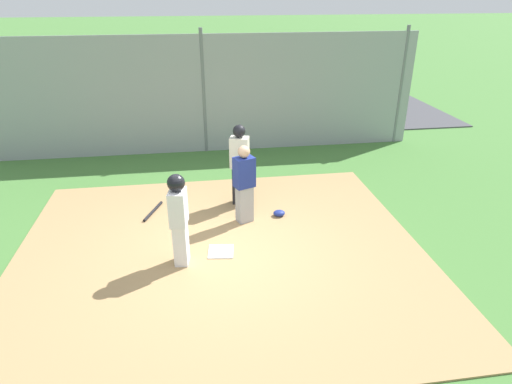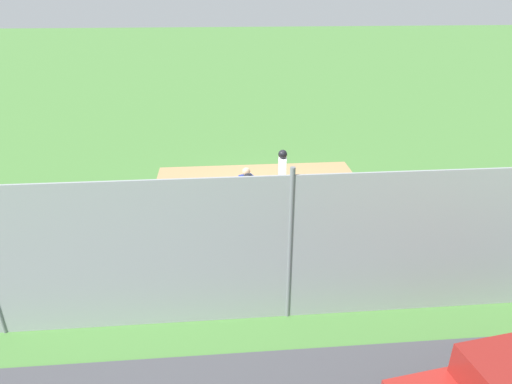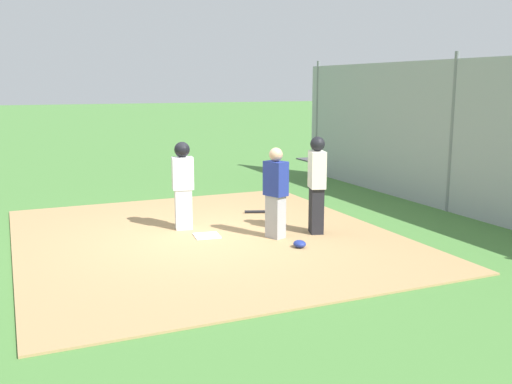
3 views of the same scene
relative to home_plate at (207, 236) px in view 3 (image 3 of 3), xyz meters
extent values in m
plane|color=#477A38|center=(0.00, 0.00, -0.04)|extent=(140.00, 140.00, 0.00)
cube|color=#A88456|center=(0.00, 0.00, -0.03)|extent=(7.20, 6.40, 0.03)
cube|color=white|center=(0.00, 0.00, 0.00)|extent=(0.49, 0.49, 0.02)
cube|color=#9E9EA3|center=(-0.56, -1.08, 0.37)|extent=(0.36, 0.31, 0.76)
cube|color=navy|center=(-0.56, -1.08, 1.04)|extent=(0.45, 0.38, 0.60)
sphere|color=tan|center=(-0.56, -1.08, 1.46)|extent=(0.24, 0.24, 0.24)
cube|color=black|center=(-0.57, -1.89, 0.41)|extent=(0.35, 0.30, 0.83)
cube|color=beige|center=(-0.57, -1.89, 1.15)|extent=(0.44, 0.36, 0.66)
sphere|color=black|center=(-0.57, -1.89, 1.61)|extent=(0.26, 0.26, 0.26)
cube|color=silver|center=(0.67, 0.22, 0.37)|extent=(0.26, 0.33, 0.75)
cube|color=silver|center=(0.67, 0.22, 1.04)|extent=(0.32, 0.42, 0.60)
sphere|color=tan|center=(0.67, 0.22, 1.46)|extent=(0.24, 0.24, 0.24)
sphere|color=black|center=(0.67, 0.22, 1.48)|extent=(0.29, 0.29, 0.29)
cylinder|color=black|center=(1.28, -1.71, 0.02)|extent=(0.36, 0.81, 0.06)
ellipsoid|color=navy|center=(-1.29, -1.18, 0.05)|extent=(0.24, 0.20, 0.12)
cube|color=#93999E|center=(0.00, -5.45, 1.56)|extent=(12.00, 0.05, 3.20)
cylinder|color=slate|center=(0.00, -5.45, 1.64)|extent=(0.10, 0.10, 3.35)
cylinder|color=slate|center=(5.70, -5.45, 1.64)|extent=(0.10, 0.10, 3.35)
cylinder|color=black|center=(1.86, -8.96, 0.30)|extent=(0.61, 0.22, 0.60)
cube|color=maroon|center=(3.28, -8.46, 0.40)|extent=(4.40, 2.29, 0.64)
cube|color=maroon|center=(3.43, -8.44, 1.00)|extent=(2.51, 1.88, 0.56)
cylinder|color=black|center=(2.05, -9.50, 0.30)|extent=(0.62, 0.26, 0.60)
cylinder|color=black|center=(1.80, -7.82, 0.30)|extent=(0.62, 0.26, 0.60)
cylinder|color=black|center=(4.75, -9.11, 0.30)|extent=(0.62, 0.26, 0.60)
cylinder|color=black|center=(4.51, -7.42, 0.30)|extent=(0.62, 0.26, 0.60)
cube|color=#235B38|center=(5.58, -9.28, 0.40)|extent=(4.22, 1.76, 0.64)
cube|color=#1E4E2F|center=(5.43, -9.28, 1.00)|extent=(2.33, 1.60, 0.56)
cylinder|color=black|center=(6.95, -8.45, 0.30)|extent=(0.60, 0.19, 0.60)
cylinder|color=black|center=(6.93, -10.15, 0.30)|extent=(0.60, 0.19, 0.60)
cylinder|color=black|center=(4.22, -8.42, 0.30)|extent=(0.60, 0.19, 0.60)
cylinder|color=black|center=(4.20, -10.12, 0.30)|extent=(0.60, 0.19, 0.60)
camera|label=1|loc=(0.36, 6.60, 4.26)|focal=30.74mm
camera|label=2|loc=(-1.29, -12.67, 6.22)|focal=30.87mm
camera|label=3|loc=(-9.42, 3.15, 2.66)|focal=40.37mm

